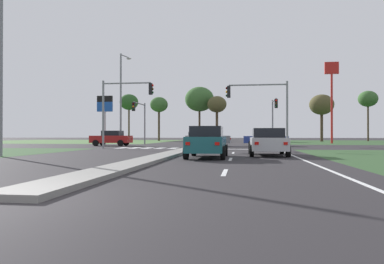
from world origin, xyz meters
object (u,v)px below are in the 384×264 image
object	(u,v)px
car_teal_sixth	(207,142)
pedestrian_at_median	(207,134)
traffic_signal_near_right	(264,102)
traffic_signal_far_left	(140,115)
car_blue_fourth	(266,138)
treeline_second	(159,105)
car_maroon_near	(201,137)
car_beige_seventh	(195,137)
treeline_sixth	(368,99)
traffic_signal_near_left	(121,102)
treeline_fifth	(322,105)
traffic_signal_far_right	(274,113)
fastfood_pole_sign	(332,84)
treeline_third	(199,99)
car_silver_third	(268,142)
car_grey_second	(209,138)
fuel_price_totem	(105,109)
treeline_near	(129,102)
street_lamp_second	(122,95)
treeline_fourth	(217,105)
street_lamp_near	(2,65)

from	to	relation	value
car_teal_sixth	pedestrian_at_median	world-z (taller)	pedestrian_at_median
traffic_signal_near_right	traffic_signal_far_left	bearing A→B (deg)	139.76
car_blue_fourth	treeline_second	bearing A→B (deg)	31.39
car_maroon_near	car_blue_fourth	size ratio (longest dim) A/B	0.95
traffic_signal_far_left	treeline_second	size ratio (longest dim) A/B	0.60
car_beige_seventh	treeline_sixth	size ratio (longest dim) A/B	0.50
car_teal_sixth	treeline_sixth	bearing A→B (deg)	64.00
traffic_signal_near_left	pedestrian_at_median	size ratio (longest dim) A/B	3.03
traffic_signal_near_right	treeline_fifth	size ratio (longest dim) A/B	0.67
traffic_signal_far_left	treeline_fifth	world-z (taller)	treeline_fifth
car_maroon_near	traffic_signal_far_right	distance (m)	20.09
fastfood_pole_sign	treeline_third	bearing A→B (deg)	137.82
traffic_signal_near_left	treeline_third	bearing A→B (deg)	86.87
car_silver_third	traffic_signal_far_left	size ratio (longest dim) A/B	0.92
car_blue_fourth	pedestrian_at_median	bearing A→B (deg)	41.37
traffic_signal_far_right	pedestrian_at_median	size ratio (longest dim) A/B	2.73
treeline_sixth	car_grey_second	bearing A→B (deg)	-128.82
fuel_price_totem	treeline_near	xyz separation A→B (m)	(-7.06, 30.81, 3.61)
car_silver_third	fastfood_pole_sign	size ratio (longest dim) A/B	0.42
street_lamp_second	car_grey_second	bearing A→B (deg)	-7.02
traffic_signal_near_left	treeline_second	distance (m)	38.22
fuel_price_totem	traffic_signal_far_right	bearing A→B (deg)	4.34
treeline_fourth	car_blue_fourth	bearing A→B (deg)	-76.18
car_blue_fourth	car_teal_sixth	size ratio (longest dim) A/B	0.98
treeline_fourth	street_lamp_near	bearing A→B (deg)	-99.80
traffic_signal_far_left	treeline_sixth	size ratio (longest dim) A/B	0.55
traffic_signal_near_right	treeline_fifth	xyz separation A→B (m)	(11.96, 35.00, 2.53)
street_lamp_second	treeline_near	size ratio (longest dim) A/B	1.05
car_teal_sixth	pedestrian_at_median	distance (m)	26.97
car_blue_fourth	traffic_signal_far_left	xyz separation A→B (m)	(-14.09, 3.16, 2.69)
car_teal_sixth	treeline_fourth	bearing A→B (deg)	93.24
treeline_third	traffic_signal_near_left	bearing A→B (deg)	-93.13
car_blue_fourth	street_lamp_near	size ratio (longest dim) A/B	0.51
fastfood_pole_sign	treeline_second	xyz separation A→B (m)	(-27.55, 16.84, -1.18)
pedestrian_at_median	treeline_fourth	distance (m)	20.88
car_silver_third	treeline_fifth	size ratio (longest dim) A/B	0.56
car_beige_seventh	treeline_sixth	bearing A→B (deg)	-146.57
traffic_signal_near_left	street_lamp_second	size ratio (longest dim) A/B	0.58
car_silver_third	car_blue_fourth	size ratio (longest dim) A/B	1.02
street_lamp_second	treeline_second	size ratio (longest dim) A/B	1.18
treeline_fourth	treeline_sixth	distance (m)	27.07
car_beige_seventh	treeline_near	distance (m)	27.45
traffic_signal_near_right	traffic_signal_far_left	distance (m)	17.53
traffic_signal_near_left	car_blue_fourth	bearing A→B (deg)	33.10
car_teal_sixth	treeline_near	world-z (taller)	treeline_near
treeline_second	treeline_fifth	world-z (taller)	treeline_second
traffic_signal_far_right	pedestrian_at_median	distance (m)	9.34
car_grey_second	fastfood_pole_sign	world-z (taller)	fastfood_pole_sign
car_blue_fourth	treeline_fourth	world-z (taller)	treeline_fourth
street_lamp_near	treeline_sixth	size ratio (longest dim) A/B	0.96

